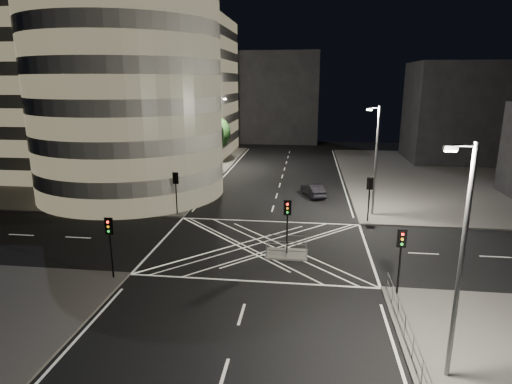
# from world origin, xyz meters

# --- Properties ---
(ground) EXTENTS (120.00, 120.00, 0.00)m
(ground) POSITION_xyz_m (0.00, 0.00, 0.00)
(ground) COLOR black
(ground) RESTS_ON ground
(sidewalk_far_left) EXTENTS (42.00, 42.00, 0.15)m
(sidewalk_far_left) POSITION_xyz_m (-29.00, 27.00, 0.07)
(sidewalk_far_left) COLOR #5A5754
(sidewalk_far_left) RESTS_ON ground
(sidewalk_far_right) EXTENTS (42.00, 42.00, 0.15)m
(sidewalk_far_right) POSITION_xyz_m (29.00, 27.00, 0.07)
(sidewalk_far_right) COLOR #5A5754
(sidewalk_far_right) RESTS_ON ground
(central_island) EXTENTS (3.00, 2.00, 0.15)m
(central_island) POSITION_xyz_m (2.00, -1.50, 0.07)
(central_island) COLOR slate
(central_island) RESTS_ON ground
(office_tower_curved) EXTENTS (30.00, 29.00, 27.20)m
(office_tower_curved) POSITION_xyz_m (-20.74, 18.74, 12.65)
(office_tower_curved) COLOR #999690
(office_tower_curved) RESTS_ON sidewalk_far_left
(office_block_rear) EXTENTS (24.00, 16.00, 22.00)m
(office_block_rear) POSITION_xyz_m (-22.00, 42.00, 11.15)
(office_block_rear) COLOR #999690
(office_block_rear) RESTS_ON sidewalk_far_left
(building_right_far) EXTENTS (14.00, 12.00, 15.00)m
(building_right_far) POSITION_xyz_m (26.00, 40.00, 7.65)
(building_right_far) COLOR black
(building_right_far) RESTS_ON sidewalk_far_right
(building_far_end) EXTENTS (18.00, 8.00, 18.00)m
(building_far_end) POSITION_xyz_m (-4.00, 58.00, 9.00)
(building_far_end) COLOR black
(building_far_end) RESTS_ON ground
(tree_a) EXTENTS (4.87, 4.87, 6.93)m
(tree_a) POSITION_xyz_m (-10.50, 9.00, 4.27)
(tree_a) COLOR black
(tree_a) RESTS_ON sidewalk_far_left
(tree_b) EXTENTS (4.26, 4.26, 6.80)m
(tree_b) POSITION_xyz_m (-10.50, 15.00, 4.49)
(tree_b) COLOR black
(tree_b) RESTS_ON sidewalk_far_left
(tree_c) EXTENTS (4.74, 4.74, 7.90)m
(tree_c) POSITION_xyz_m (-10.50, 21.00, 5.31)
(tree_c) COLOR black
(tree_c) RESTS_ON sidewalk_far_left
(tree_d) EXTENTS (4.46, 4.46, 7.83)m
(tree_d) POSITION_xyz_m (-10.50, 27.00, 5.40)
(tree_d) COLOR black
(tree_d) RESTS_ON sidewalk_far_left
(tree_e) EXTENTS (4.15, 4.15, 7.00)m
(tree_e) POSITION_xyz_m (-10.50, 33.00, 4.75)
(tree_e) COLOR black
(tree_e) RESTS_ON sidewalk_far_left
(traffic_signal_fl) EXTENTS (0.55, 0.22, 4.00)m
(traffic_signal_fl) POSITION_xyz_m (-8.80, 6.80, 2.91)
(traffic_signal_fl) COLOR black
(traffic_signal_fl) RESTS_ON sidewalk_far_left
(traffic_signal_nl) EXTENTS (0.55, 0.22, 4.00)m
(traffic_signal_nl) POSITION_xyz_m (-8.80, -6.80, 2.91)
(traffic_signal_nl) COLOR black
(traffic_signal_nl) RESTS_ON sidewalk_near_left
(traffic_signal_fr) EXTENTS (0.55, 0.22, 4.00)m
(traffic_signal_fr) POSITION_xyz_m (8.80, 6.80, 2.91)
(traffic_signal_fr) COLOR black
(traffic_signal_fr) RESTS_ON sidewalk_far_right
(traffic_signal_nr) EXTENTS (0.55, 0.22, 4.00)m
(traffic_signal_nr) POSITION_xyz_m (8.80, -6.80, 2.91)
(traffic_signal_nr) COLOR black
(traffic_signal_nr) RESTS_ON sidewalk_near_right
(traffic_signal_island) EXTENTS (0.55, 0.22, 4.00)m
(traffic_signal_island) POSITION_xyz_m (2.00, -1.50, 2.91)
(traffic_signal_island) COLOR black
(traffic_signal_island) RESTS_ON central_island
(street_lamp_left_near) EXTENTS (1.25, 0.25, 10.00)m
(street_lamp_left_near) POSITION_xyz_m (-9.44, 12.00, 5.54)
(street_lamp_left_near) COLOR slate
(street_lamp_left_near) RESTS_ON sidewalk_far_left
(street_lamp_left_far) EXTENTS (1.25, 0.25, 10.00)m
(street_lamp_left_far) POSITION_xyz_m (-9.44, 30.00, 5.54)
(street_lamp_left_far) COLOR slate
(street_lamp_left_far) RESTS_ON sidewalk_far_left
(street_lamp_right_far) EXTENTS (1.25, 0.25, 10.00)m
(street_lamp_right_far) POSITION_xyz_m (9.44, 9.00, 5.54)
(street_lamp_right_far) COLOR slate
(street_lamp_right_far) RESTS_ON sidewalk_far_right
(street_lamp_right_near) EXTENTS (1.25, 0.25, 10.00)m
(street_lamp_right_near) POSITION_xyz_m (9.44, -14.00, 5.54)
(street_lamp_right_near) COLOR slate
(street_lamp_right_near) RESTS_ON sidewalk_near_right
(railing_near_right) EXTENTS (0.06, 11.70, 1.10)m
(railing_near_right) POSITION_xyz_m (8.30, -12.15, 0.70)
(railing_near_right) COLOR slate
(railing_near_right) RESTS_ON sidewalk_near_right
(railing_island_south) EXTENTS (2.80, 0.06, 1.10)m
(railing_island_south) POSITION_xyz_m (2.00, -2.40, 0.70)
(railing_island_south) COLOR slate
(railing_island_south) RESTS_ON central_island
(railing_island_north) EXTENTS (2.80, 0.06, 1.10)m
(railing_island_north) POSITION_xyz_m (2.00, -0.60, 0.70)
(railing_island_north) COLOR slate
(railing_island_north) RESTS_ON central_island
(sedan) EXTENTS (2.92, 4.62, 1.44)m
(sedan) POSITION_xyz_m (3.99, 15.22, 0.72)
(sedan) COLOR black
(sedan) RESTS_ON ground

